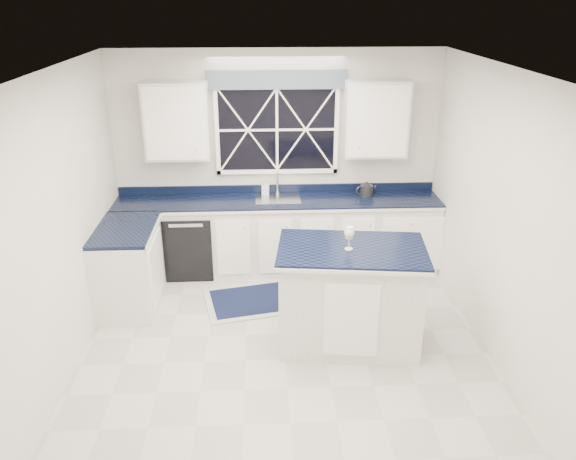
{
  "coord_description": "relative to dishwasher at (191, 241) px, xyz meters",
  "views": [
    {
      "loc": [
        -0.2,
        -4.52,
        3.29
      ],
      "look_at": [
        0.04,
        0.4,
        1.2
      ],
      "focal_mm": 35.0,
      "sensor_mm": 36.0,
      "label": 1
    }
  ],
  "objects": [
    {
      "name": "ground",
      "position": [
        1.1,
        -1.95,
        -0.41
      ],
      "size": [
        4.5,
        4.5,
        0.0
      ],
      "primitive_type": "plane",
      "color": "beige",
      "rests_on": "ground"
    },
    {
      "name": "back_wall",
      "position": [
        1.1,
        0.3,
        0.94
      ],
      "size": [
        4.0,
        0.1,
        2.7
      ],
      "primitive_type": "cube",
      "color": "beige",
      "rests_on": "ground"
    },
    {
      "name": "base_cabinets",
      "position": [
        0.77,
        -0.17,
        0.04
      ],
      "size": [
        3.99,
        1.6,
        0.9
      ],
      "color": "white",
      "rests_on": "ground"
    },
    {
      "name": "countertop",
      "position": [
        1.1,
        0.0,
        0.51
      ],
      "size": [
        3.98,
        0.64,
        0.04
      ],
      "primitive_type": "cube",
      "color": "black",
      "rests_on": "base_cabinets"
    },
    {
      "name": "dishwasher",
      "position": [
        0.0,
        0.0,
        0.0
      ],
      "size": [
        0.6,
        0.58,
        0.82
      ],
      "primitive_type": "cube",
      "color": "black",
      "rests_on": "ground"
    },
    {
      "name": "window",
      "position": [
        1.1,
        0.25,
        1.42
      ],
      "size": [
        1.65,
        0.09,
        1.26
      ],
      "color": "black",
      "rests_on": "ground"
    },
    {
      "name": "upper_cabinets",
      "position": [
        1.1,
        0.13,
        1.49
      ],
      "size": [
        3.1,
        0.34,
        0.9
      ],
      "color": "white",
      "rests_on": "ground"
    },
    {
      "name": "faucet",
      "position": [
        1.1,
        0.19,
        0.69
      ],
      "size": [
        0.05,
        0.2,
        0.3
      ],
      "color": "#B3B3B6",
      "rests_on": "countertop"
    },
    {
      "name": "island",
      "position": [
        1.75,
        -1.68,
        0.12
      ],
      "size": [
        1.5,
        1.01,
        1.05
      ],
      "rotation": [
        0.0,
        0.0,
        -0.12
      ],
      "color": "white",
      "rests_on": "ground"
    },
    {
      "name": "rug",
      "position": [
        0.9,
        -0.79,
        -0.4
      ],
      "size": [
        1.46,
        1.06,
        0.02
      ],
      "rotation": [
        0.0,
        0.0,
        0.21
      ],
      "color": "#B4B4AF",
      "rests_on": "ground"
    },
    {
      "name": "kettle",
      "position": [
        2.21,
        0.1,
        0.62
      ],
      "size": [
        0.26,
        0.19,
        0.19
      ],
      "rotation": [
        0.0,
        0.0,
        0.21
      ],
      "color": "#2C2C2E",
      "rests_on": "countertop"
    },
    {
      "name": "wine_glass",
      "position": [
        1.71,
        -1.7,
        0.8
      ],
      "size": [
        0.1,
        0.1,
        0.23
      ],
      "color": "silver",
      "rests_on": "island"
    },
    {
      "name": "soap_bottle",
      "position": [
        0.95,
        0.22,
        0.63
      ],
      "size": [
        0.1,
        0.1,
        0.2
      ],
      "primitive_type": "imported",
      "rotation": [
        0.0,
        0.0,
        -0.12
      ],
      "color": "silver",
      "rests_on": "countertop"
    }
  ]
}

